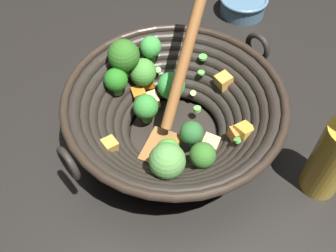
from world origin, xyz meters
TOP-DOWN VIEW (x-y plane):
  - ground_plane at (0.00, 0.00)m, footprint 4.00×4.00m
  - wok at (0.00, 0.00)m, footprint 0.36×0.40m
  - cooking_oil_bottle at (-0.24, -0.10)m, footprint 0.06×0.06m
  - prep_bowl at (0.14, -0.38)m, footprint 0.11×0.11m

SIDE VIEW (x-z plane):
  - ground_plane at x=0.00m, z-range 0.00..0.00m
  - prep_bowl at x=0.14m, z-range 0.00..0.04m
  - wok at x=0.00m, z-range -0.07..0.21m
  - cooking_oil_bottle at x=-0.24m, z-range -0.02..0.18m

